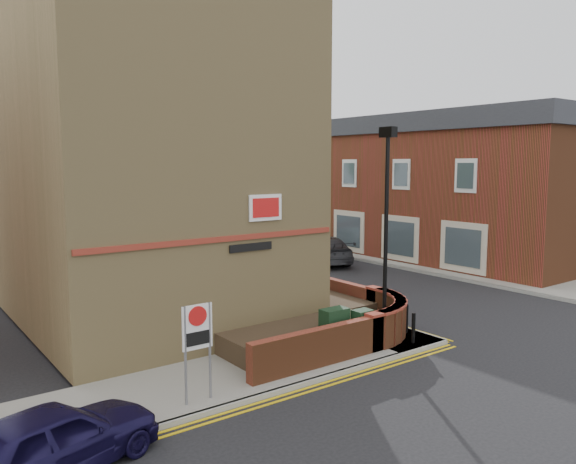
# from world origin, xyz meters

# --- Properties ---
(ground) EXTENTS (120.00, 120.00, 0.00)m
(ground) POSITION_xyz_m (0.00, 0.00, 0.00)
(ground) COLOR black
(ground) RESTS_ON ground
(pavement_corner) EXTENTS (13.00, 3.00, 0.12)m
(pavement_corner) POSITION_xyz_m (-3.50, 1.50, 0.06)
(pavement_corner) COLOR gray
(pavement_corner) RESTS_ON ground
(pavement_main) EXTENTS (2.00, 32.00, 0.12)m
(pavement_main) POSITION_xyz_m (2.00, 16.00, 0.06)
(pavement_main) COLOR gray
(pavement_main) RESTS_ON ground
(pavement_far) EXTENTS (4.00, 40.00, 0.12)m
(pavement_far) POSITION_xyz_m (13.00, 13.00, 0.06)
(pavement_far) COLOR gray
(pavement_far) RESTS_ON ground
(kerb_side) EXTENTS (13.00, 0.15, 0.12)m
(kerb_side) POSITION_xyz_m (-3.50, 0.00, 0.06)
(kerb_side) COLOR gray
(kerb_side) RESTS_ON ground
(kerb_main_near) EXTENTS (0.15, 32.00, 0.12)m
(kerb_main_near) POSITION_xyz_m (3.00, 16.00, 0.06)
(kerb_main_near) COLOR gray
(kerb_main_near) RESTS_ON ground
(kerb_main_far) EXTENTS (0.15, 40.00, 0.12)m
(kerb_main_far) POSITION_xyz_m (11.00, 13.00, 0.06)
(kerb_main_far) COLOR gray
(kerb_main_far) RESTS_ON ground
(yellow_lines_side) EXTENTS (13.00, 0.28, 0.01)m
(yellow_lines_side) POSITION_xyz_m (-3.50, -0.25, 0.01)
(yellow_lines_side) COLOR gold
(yellow_lines_side) RESTS_ON ground
(yellow_lines_main) EXTENTS (0.28, 32.00, 0.01)m
(yellow_lines_main) POSITION_xyz_m (3.25, 16.00, 0.01)
(yellow_lines_main) COLOR gold
(yellow_lines_main) RESTS_ON ground
(corner_building) EXTENTS (8.95, 10.40, 13.60)m
(corner_building) POSITION_xyz_m (-2.84, 8.00, 6.23)
(corner_building) COLOR tan
(corner_building) RESTS_ON ground
(garden_wall) EXTENTS (6.80, 6.00, 1.20)m
(garden_wall) POSITION_xyz_m (0.00, 2.50, 0.00)
(garden_wall) COLOR brown
(garden_wall) RESTS_ON ground
(lamppost) EXTENTS (0.25, 0.50, 6.30)m
(lamppost) POSITION_xyz_m (1.60, 1.20, 3.34)
(lamppost) COLOR black
(lamppost) RESTS_ON pavement_corner
(utility_cabinet_large) EXTENTS (0.80, 0.45, 1.20)m
(utility_cabinet_large) POSITION_xyz_m (-0.30, 1.30, 0.72)
(utility_cabinet_large) COLOR black
(utility_cabinet_large) RESTS_ON pavement_corner
(utility_cabinet_small) EXTENTS (0.55, 0.40, 1.10)m
(utility_cabinet_small) POSITION_xyz_m (0.50, 1.00, 0.67)
(utility_cabinet_small) COLOR black
(utility_cabinet_small) RESTS_ON pavement_corner
(bollard_near) EXTENTS (0.11, 0.11, 0.90)m
(bollard_near) POSITION_xyz_m (2.00, 0.40, 0.57)
(bollard_near) COLOR black
(bollard_near) RESTS_ON pavement_corner
(bollard_far) EXTENTS (0.11, 0.11, 0.90)m
(bollard_far) POSITION_xyz_m (2.60, 1.20, 0.57)
(bollard_far) COLOR black
(bollard_far) RESTS_ON pavement_corner
(zone_sign) EXTENTS (0.72, 0.07, 2.20)m
(zone_sign) POSITION_xyz_m (-5.00, 0.50, 1.64)
(zone_sign) COLOR slate
(zone_sign) RESTS_ON pavement_corner
(far_terrace) EXTENTS (5.40, 30.40, 8.00)m
(far_terrace) POSITION_xyz_m (14.50, 17.00, 4.04)
(far_terrace) COLOR brown
(far_terrace) RESTS_ON ground
(far_terrace_cream) EXTENTS (5.40, 12.40, 8.00)m
(far_terrace_cream) POSITION_xyz_m (14.50, 38.00, 4.05)
(far_terrace_cream) COLOR beige
(far_terrace_cream) RESTS_ON ground
(tree_near) EXTENTS (3.64, 3.65, 6.70)m
(tree_near) POSITION_xyz_m (2.00, 14.05, 4.70)
(tree_near) COLOR #382B1E
(tree_near) RESTS_ON pavement_main
(tree_mid) EXTENTS (4.03, 4.03, 7.42)m
(tree_mid) POSITION_xyz_m (2.00, 22.05, 5.20)
(tree_mid) COLOR #382B1E
(tree_mid) RESTS_ON pavement_main
(tree_far) EXTENTS (3.81, 3.81, 7.00)m
(tree_far) POSITION_xyz_m (2.00, 30.05, 4.91)
(tree_far) COLOR #382B1E
(tree_far) RESTS_ON pavement_main
(traffic_light_assembly) EXTENTS (0.20, 0.16, 4.20)m
(traffic_light_assembly) POSITION_xyz_m (2.40, 25.00, 2.78)
(traffic_light_assembly) COLOR black
(traffic_light_assembly) RESTS_ON pavement_main
(navy_hatchback) EXTENTS (4.06, 2.56, 1.29)m
(navy_hatchback) POSITION_xyz_m (-8.30, -0.50, 0.64)
(navy_hatchback) COLOR black
(navy_hatchback) RESTS_ON ground
(silver_car_near) EXTENTS (2.17, 4.38, 1.38)m
(silver_car_near) POSITION_xyz_m (3.60, 13.19, 0.69)
(silver_car_near) COLOR #B3B7BB
(silver_car_near) RESTS_ON ground
(red_car_main) EXTENTS (3.46, 4.68, 1.18)m
(red_car_main) POSITION_xyz_m (5.00, 20.22, 0.59)
(red_car_main) COLOR maroon
(red_car_main) RESTS_ON ground
(grey_car_far) EXTENTS (3.71, 5.43, 1.46)m
(grey_car_far) POSITION_xyz_m (9.00, 12.77, 0.73)
(grey_car_far) COLOR #2B2C30
(grey_car_far) RESTS_ON ground
(silver_car_far) EXTENTS (2.65, 4.51, 1.44)m
(silver_car_far) POSITION_xyz_m (9.94, 15.84, 0.72)
(silver_car_far) COLOR #ADAFB5
(silver_car_far) RESTS_ON ground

